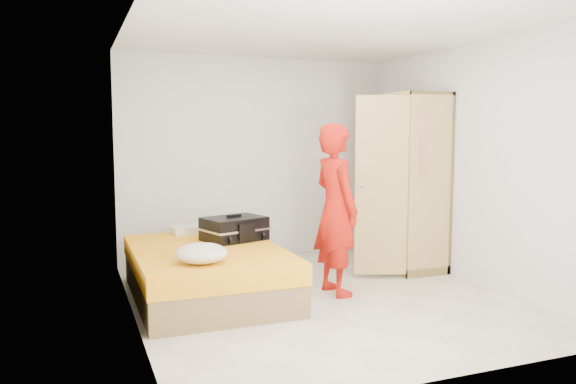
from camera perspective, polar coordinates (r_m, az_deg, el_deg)
name	(u,v)px	position (r m, az deg, el deg)	size (l,w,h in m)	color
room	(322,168)	(5.48, 3.42, 2.47)	(4.00, 4.02, 2.60)	beige
bed	(207,272)	(5.73, -8.24, -8.06)	(1.42, 2.02, 0.50)	olive
wardrobe	(400,186)	(6.96, 11.35, 0.63)	(1.14, 1.20, 2.10)	tan
person	(336,209)	(5.70, 4.88, -1.77)	(0.63, 0.42, 1.73)	red
suitcase	(234,229)	(6.01, -5.47, -3.73)	(0.75, 0.63, 0.28)	black
round_cushion	(202,253)	(5.01, -8.76, -6.17)	(0.46, 0.46, 0.17)	white
pillow	(194,229)	(6.49, -9.48, -3.76)	(0.50, 0.25, 0.09)	white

